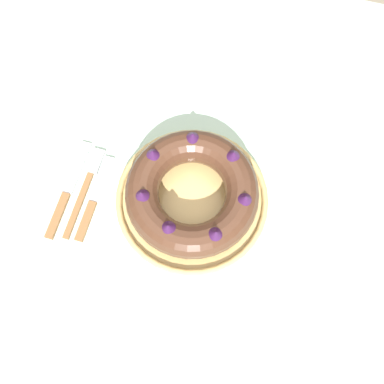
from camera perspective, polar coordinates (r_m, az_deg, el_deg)
ground_plane at (r=1.48m, az=-0.74°, el=-9.21°), size 8.00×8.00×0.00m
dining_table at (r=0.82m, az=-1.32°, el=-1.45°), size 1.44×1.16×0.76m
serving_dish at (r=0.73m, az=0.00°, el=-1.05°), size 0.30×0.30×0.02m
bundt_cake at (r=0.69m, az=0.00°, el=0.02°), size 0.25×0.25×0.08m
fork at (r=0.77m, az=-15.83°, el=0.97°), size 0.02×0.19×0.01m
serving_knife at (r=0.78m, az=-18.64°, el=-0.44°), size 0.02×0.21×0.01m
cake_knife at (r=0.76m, az=-14.90°, el=-1.67°), size 0.02×0.18×0.01m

